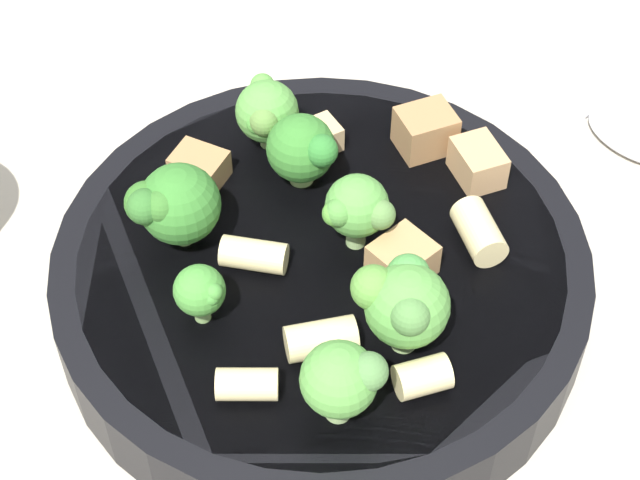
{
  "coord_description": "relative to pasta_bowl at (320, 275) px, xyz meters",
  "views": [
    {
      "loc": [
        0.32,
        0.0,
        0.41
      ],
      "look_at": [
        0.0,
        0.0,
        0.05
      ],
      "focal_mm": 60.0,
      "sensor_mm": 36.0,
      "label": 1
    }
  ],
  "objects": [
    {
      "name": "ground_plane",
      "position": [
        0.0,
        0.0,
        -0.02
      ],
      "size": [
        2.0,
        2.0,
        0.0
      ],
      "primitive_type": "plane",
      "color": "#BCB29E"
    },
    {
      "name": "pasta_bowl",
      "position": [
        0.0,
        0.0,
        0.0
      ],
      "size": [
        0.25,
        0.25,
        0.04
      ],
      "color": "black",
      "rests_on": "ground_plane"
    },
    {
      "name": "broccoli_floret_0",
      "position": [
        -0.01,
        0.02,
        0.04
      ],
      "size": [
        0.03,
        0.03,
        0.04
      ],
      "color": "#9EC175",
      "rests_on": "pasta_bowl"
    },
    {
      "name": "broccoli_floret_1",
      "position": [
        0.04,
        -0.05,
        0.03
      ],
      "size": [
        0.02,
        0.02,
        0.03
      ],
      "color": "#84AD60",
      "rests_on": "pasta_bowl"
    },
    {
      "name": "broccoli_floret_2",
      "position": [
        -0.01,
        -0.07,
        0.04
      ],
      "size": [
        0.04,
        0.04,
        0.04
      ],
      "color": "#84AD60",
      "rests_on": "pasta_bowl"
    },
    {
      "name": "broccoli_floret_3",
      "position": [
        -0.07,
        -0.03,
        0.04
      ],
      "size": [
        0.04,
        0.03,
        0.04
      ],
      "color": "#93B766",
      "rests_on": "pasta_bowl"
    },
    {
      "name": "broccoli_floret_4",
      "position": [
        -0.05,
        -0.01,
        0.04
      ],
      "size": [
        0.03,
        0.03,
        0.04
      ],
      "color": "#93B766",
      "rests_on": "pasta_bowl"
    },
    {
      "name": "broccoli_floret_5",
      "position": [
        0.08,
        0.01,
        0.04
      ],
      "size": [
        0.03,
        0.03,
        0.04
      ],
      "color": "#9EC175",
      "rests_on": "pasta_bowl"
    },
    {
      "name": "broccoli_floret_6",
      "position": [
        0.05,
        0.03,
        0.04
      ],
      "size": [
        0.04,
        0.04,
        0.04
      ],
      "color": "#9EC175",
      "rests_on": "pasta_bowl"
    },
    {
      "name": "rigatoni_0",
      "position": [
        0.07,
        0.04,
        0.02
      ],
      "size": [
        0.02,
        0.03,
        0.02
      ],
      "primitive_type": "cylinder",
      "rotation": [
        1.57,
        0.0,
        0.31
      ],
      "color": "beige",
      "rests_on": "pasta_bowl"
    },
    {
      "name": "rigatoni_1",
      "position": [
        0.07,
        -0.03,
        0.02
      ],
      "size": [
        0.01,
        0.03,
        0.01
      ],
      "primitive_type": "cylinder",
      "rotation": [
        1.57,
        0.0,
        0.0
      ],
      "color": "beige",
      "rests_on": "pasta_bowl"
    },
    {
      "name": "rigatoni_2",
      "position": [
        0.01,
        -0.03,
        0.02
      ],
      "size": [
        0.02,
        0.03,
        0.01
      ],
      "primitive_type": "cylinder",
      "rotation": [
        1.57,
        0.0,
        2.95
      ],
      "color": "beige",
      "rests_on": "pasta_bowl"
    },
    {
      "name": "rigatoni_3",
      "position": [
        0.05,
        -0.0,
        0.02
      ],
      "size": [
        0.02,
        0.03,
        0.02
      ],
      "primitive_type": "cylinder",
      "rotation": [
        1.57,
        0.0,
        0.22
      ],
      "color": "beige",
      "rests_on": "pasta_bowl"
    },
    {
      "name": "rigatoni_4",
      "position": [
        -0.01,
        0.07,
        0.02
      ],
      "size": [
        0.03,
        0.02,
        0.02
      ],
      "primitive_type": "cylinder",
      "rotation": [
        1.57,
        0.0,
        1.87
      ],
      "color": "beige",
      "rests_on": "pasta_bowl"
    },
    {
      "name": "chicken_chunk_0",
      "position": [
        -0.07,
        0.05,
        0.03
      ],
      "size": [
        0.03,
        0.03,
        0.02
      ],
      "primitive_type": "cube",
      "rotation": [
        0.0,
        0.0,
        1.96
      ],
      "color": "#A87A4C",
      "rests_on": "pasta_bowl"
    },
    {
      "name": "chicken_chunk_1",
      "position": [
        -0.05,
        -0.06,
        0.02
      ],
      "size": [
        0.03,
        0.03,
        0.01
      ],
      "primitive_type": "cube",
      "rotation": [
        0.0,
        0.0,
        1.12
      ],
      "color": "#A87A4C",
      "rests_on": "pasta_bowl"
    },
    {
      "name": "chicken_chunk_2",
      "position": [
        0.01,
        0.04,
        0.02
      ],
      "size": [
        0.03,
        0.03,
        0.02
      ],
      "primitive_type": "cube",
      "rotation": [
        0.0,
        0.0,
        2.31
      ],
      "color": "tan",
      "rests_on": "pasta_bowl"
    },
    {
      "name": "chicken_chunk_3",
      "position": [
        -0.05,
        0.08,
        0.02
      ],
      "size": [
        0.03,
        0.03,
        0.02
      ],
      "primitive_type": "cube",
      "rotation": [
        0.0,
        0.0,
        0.37
      ],
      "color": "tan",
      "rests_on": "pasta_bowl"
    },
    {
      "name": "chicken_chunk_4",
      "position": [
        -0.07,
        0.0,
        0.02
      ],
      "size": [
        0.02,
        0.02,
        0.01
      ],
      "primitive_type": "cube",
      "rotation": [
        0.0,
        0.0,
        0.53
      ],
      "color": "tan",
      "rests_on": "pasta_bowl"
    },
    {
      "name": "spoon",
      "position": [
        -0.13,
        0.16,
        -0.02
      ],
      "size": [
        0.15,
        0.14,
        0.01
      ],
      "color": "silver",
      "rests_on": "ground_plane"
    }
  ]
}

